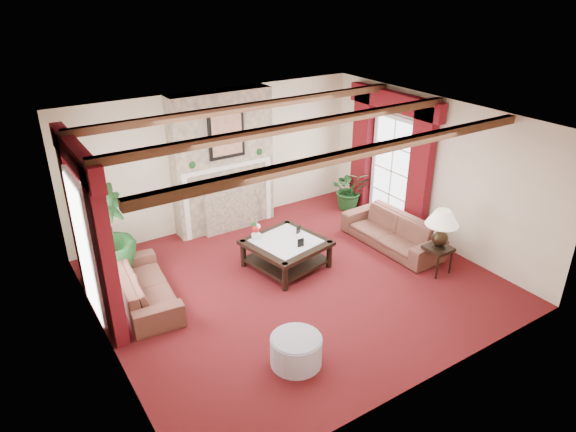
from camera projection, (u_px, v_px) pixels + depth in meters
floor at (296, 283)px, 8.46m from camera, size 6.00×6.00×0.00m
ceiling at (297, 122)px, 7.30m from camera, size 6.00×6.00×0.00m
back_wall at (218, 159)px, 9.96m from camera, size 6.00×0.02×2.70m
left_wall at (97, 262)px, 6.41m from camera, size 0.02×5.50×2.70m
right_wall at (433, 171)px, 9.35m from camera, size 0.02×5.50×2.70m
ceiling_beams at (297, 126)px, 7.32m from camera, size 6.00×3.00×0.12m
fireplace at (219, 91)px, 9.23m from camera, size 2.00×0.52×2.70m
french_door_left at (71, 179)px, 6.85m from camera, size 0.10×1.10×2.16m
french_door_right at (397, 118)px, 9.75m from camera, size 0.10×1.10×2.16m
curtains_left at (74, 148)px, 6.72m from camera, size 0.20×2.40×2.55m
curtains_right at (395, 96)px, 9.52m from camera, size 0.20×2.40×2.55m
sofa_left at (144, 280)px, 7.84m from camera, size 1.99×0.90×0.74m
sofa_right at (392, 227)px, 9.45m from camera, size 2.04×0.72×0.78m
potted_palm at (108, 255)px, 8.35m from camera, size 2.43×2.51×0.93m
small_plant at (350, 193)px, 10.99m from camera, size 1.55×1.56×0.68m
coffee_table at (286, 254)px, 8.83m from camera, size 1.41×1.41×0.49m
side_table at (437, 259)px, 8.67m from camera, size 0.45×0.45×0.48m
ottoman at (296, 351)px, 6.64m from camera, size 0.68×0.68×0.39m
table_lamp at (441, 228)px, 8.42m from camera, size 0.55×0.55×0.70m
flower_vase at (256, 234)px, 8.77m from camera, size 0.29×0.29×0.17m
book at (307, 236)px, 8.59m from camera, size 0.22×0.07×0.29m
photo_frame_a at (301, 243)px, 8.50m from camera, size 0.12×0.03×0.16m
photo_frame_b at (298, 230)px, 8.95m from camera, size 0.11×0.06×0.14m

